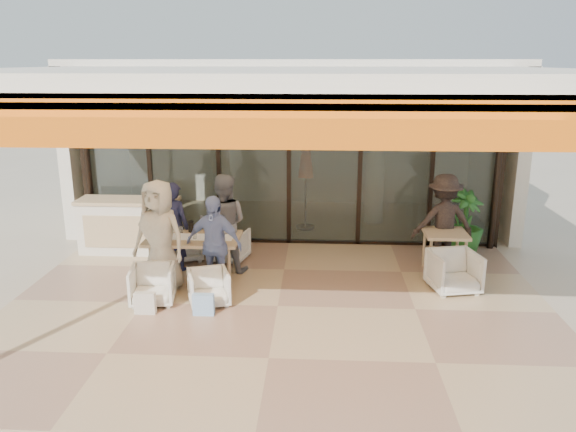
% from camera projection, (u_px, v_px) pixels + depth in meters
% --- Properties ---
extents(ground, '(70.00, 70.00, 0.00)m').
position_uv_depth(ground, '(278.00, 308.00, 8.24)').
color(ground, '#C6B293').
rests_on(ground, ground).
extents(terrace_floor, '(8.00, 6.00, 0.01)m').
position_uv_depth(terrace_floor, '(278.00, 307.00, 8.24)').
color(terrace_floor, tan).
rests_on(terrace_floor, ground).
extents(terrace_structure, '(8.00, 6.00, 3.40)m').
position_uv_depth(terrace_structure, '(275.00, 81.00, 7.11)').
color(terrace_structure, silver).
rests_on(terrace_structure, ground).
extents(glass_storefront, '(8.08, 0.10, 3.20)m').
position_uv_depth(glass_storefront, '(289.00, 164.00, 10.70)').
color(glass_storefront, '#9EADA3').
rests_on(glass_storefront, ground).
extents(interior_block, '(9.05, 3.62, 3.52)m').
position_uv_depth(interior_block, '(295.00, 119.00, 12.75)').
color(interior_block, silver).
rests_on(interior_block, ground).
extents(host_counter, '(1.85, 0.65, 1.04)m').
position_uv_depth(host_counter, '(130.00, 226.00, 10.46)').
color(host_counter, silver).
rests_on(host_counter, ground).
extents(dining_table, '(1.50, 0.90, 0.93)m').
position_uv_depth(dining_table, '(193.00, 240.00, 9.10)').
color(dining_table, tan).
rests_on(dining_table, ground).
extents(chair_far_left, '(0.83, 0.80, 0.68)m').
position_uv_depth(chair_far_left, '(183.00, 242.00, 10.12)').
color(chair_far_left, white).
rests_on(chair_far_left, ground).
extents(chair_far_right, '(0.74, 0.71, 0.64)m').
position_uv_depth(chair_far_right, '(229.00, 244.00, 10.08)').
color(chair_far_right, white).
rests_on(chair_far_right, ground).
extents(chair_near_left, '(0.70, 0.67, 0.64)m').
position_uv_depth(chair_near_left, '(152.00, 283.00, 8.30)').
color(chair_near_left, white).
rests_on(chair_near_left, ground).
extents(chair_near_right, '(0.71, 0.69, 0.59)m').
position_uv_depth(chair_near_right, '(209.00, 286.00, 8.26)').
color(chair_near_right, white).
rests_on(chair_near_right, ground).
extents(diner_navy, '(0.66, 0.55, 1.55)m').
position_uv_depth(diner_navy, '(175.00, 227.00, 9.52)').
color(diner_navy, '#1B1E3D').
rests_on(diner_navy, ground).
extents(diner_grey, '(0.85, 0.67, 1.70)m').
position_uv_depth(diner_grey, '(223.00, 224.00, 9.46)').
color(diner_grey, slate).
rests_on(diner_grey, ground).
extents(diner_cream, '(1.00, 0.80, 1.77)m').
position_uv_depth(diner_cream, '(159.00, 237.00, 8.63)').
color(diner_cream, beige).
rests_on(diner_cream, ground).
extents(diner_periwinkle, '(0.97, 0.58, 1.55)m').
position_uv_depth(diner_periwinkle, '(214.00, 245.00, 8.61)').
color(diner_periwinkle, '#7C91CF').
rests_on(diner_periwinkle, ground).
extents(tote_bag_cream, '(0.30, 0.10, 0.34)m').
position_uv_depth(tote_bag_cream, '(145.00, 304.00, 7.95)').
color(tote_bag_cream, silver).
rests_on(tote_bag_cream, ground).
extents(tote_bag_blue, '(0.30, 0.10, 0.34)m').
position_uv_depth(tote_bag_blue, '(204.00, 305.00, 7.91)').
color(tote_bag_blue, '#99BFD8').
rests_on(tote_bag_blue, ground).
extents(side_table, '(0.70, 0.70, 0.74)m').
position_uv_depth(side_table, '(445.00, 238.00, 9.37)').
color(side_table, tan).
rests_on(side_table, ground).
extents(side_chair, '(0.82, 0.78, 0.72)m').
position_uv_depth(side_chair, '(454.00, 270.00, 8.72)').
color(side_chair, white).
rests_on(side_chair, ground).
extents(standing_woman, '(1.15, 0.76, 1.66)m').
position_uv_depth(standing_woman, '(443.00, 221.00, 9.65)').
color(standing_woman, black).
rests_on(standing_woman, ground).
extents(potted_palm, '(0.98, 0.98, 1.24)m').
position_uv_depth(potted_palm, '(464.00, 222.00, 10.37)').
color(potted_palm, '#1E5919').
rests_on(potted_palm, ground).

